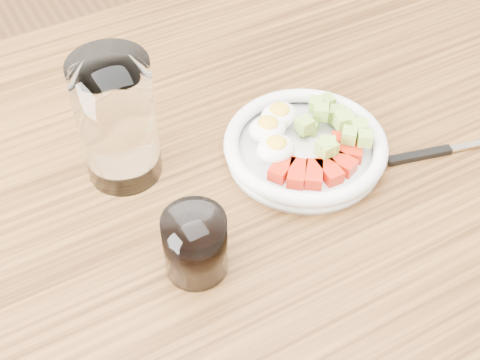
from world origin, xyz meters
name	(u,v)px	position (x,y,z in m)	size (l,w,h in m)	color
dining_table	(251,253)	(0.00, 0.00, 0.67)	(1.50, 0.90, 0.77)	brown
bowl	(304,145)	(0.09, 0.03, 0.79)	(0.20, 0.20, 0.05)	white
fork	(437,152)	(0.23, -0.04, 0.77)	(0.17, 0.05, 0.01)	black
water_glass	(117,121)	(-0.11, 0.12, 0.85)	(0.09, 0.09, 0.16)	white
coffee_glass	(195,245)	(-0.10, -0.05, 0.81)	(0.07, 0.07, 0.08)	white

